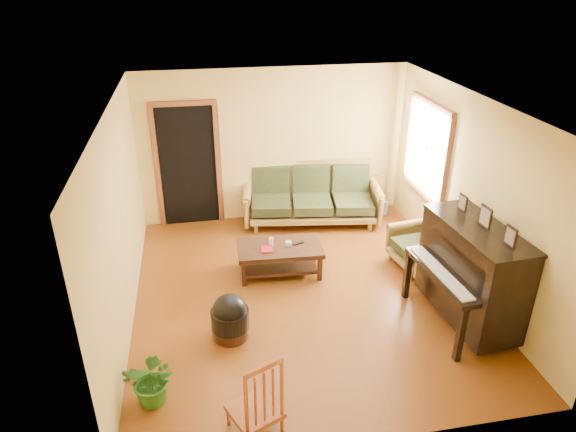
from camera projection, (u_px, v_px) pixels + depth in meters
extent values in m
plane|color=#57280B|center=(304.00, 293.00, 7.04)|extent=(5.00, 5.00, 0.00)
cube|color=black|center=(188.00, 167.00, 8.53)|extent=(1.08, 0.16, 2.05)
cube|color=white|center=(428.00, 149.00, 7.88)|extent=(0.12, 1.36, 1.46)
cube|color=olive|center=(312.00, 196.00, 8.76)|extent=(2.43, 1.30, 0.99)
cube|color=black|center=(280.00, 260.00, 7.41)|extent=(1.23, 0.72, 0.44)
cube|color=olive|center=(421.00, 242.00, 7.47)|extent=(0.93, 0.96, 0.85)
cube|color=black|center=(471.00, 275.00, 6.23)|extent=(1.00, 1.56, 1.32)
cylinder|color=black|center=(230.00, 322.00, 6.13)|extent=(0.54, 0.54, 0.43)
cube|color=brown|center=(254.00, 393.00, 4.78)|extent=(0.60, 0.62, 0.94)
cube|color=#AF863A|center=(374.00, 194.00, 9.24)|extent=(0.51, 0.27, 0.67)
cylinder|color=#2F468F|center=(383.00, 207.00, 9.23)|extent=(0.25, 0.25, 0.24)
imported|color=#245B1A|center=(153.00, 380.00, 5.17)|extent=(0.65, 0.61, 0.59)
imported|color=maroon|center=(261.00, 249.00, 7.22)|extent=(0.17, 0.22, 0.02)
cylinder|color=silver|center=(271.00, 242.00, 7.32)|extent=(0.08, 0.08, 0.12)
cylinder|color=silver|center=(288.00, 244.00, 7.33)|extent=(0.10, 0.10, 0.06)
cube|color=black|center=(298.00, 243.00, 7.38)|extent=(0.17, 0.10, 0.02)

